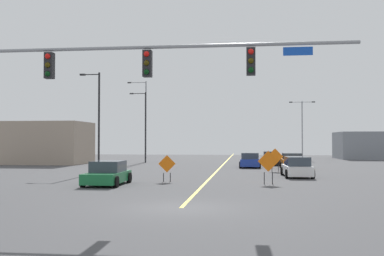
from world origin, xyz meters
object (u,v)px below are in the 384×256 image
Objects in this scene: traffic_signal_assembly at (97,74)px; construction_sign_right_shoulder at (268,163)px; car_blue_mid at (250,161)px; car_white_approaching at (297,167)px; street_lamp_far_right at (98,118)px; car_black_distant at (271,159)px; car_orange_passing at (292,161)px; street_lamp_near_left at (145,118)px; construction_sign_right_lane at (167,165)px; street_lamp_mid_right at (144,124)px; construction_sign_median_far at (275,157)px; car_green_far at (107,174)px; street_lamp_far_left at (302,125)px.

traffic_signal_assembly reaches higher than construction_sign_right_shoulder.
construction_sign_right_shoulder is 16.96m from car_blue_mid.
street_lamp_far_right is at bearing 170.55° from car_white_approaching.
car_black_distant reaches higher than car_white_approaching.
car_orange_passing is (0.57, 9.42, 0.01)m from car_white_approaching.
traffic_signal_assembly is at bearing -80.00° from street_lamp_near_left.
street_lamp_near_left reaches higher than construction_sign_right_lane.
car_black_distant is (14.59, -3.47, -3.93)m from street_lamp_mid_right.
construction_sign_median_far is 10.45m from car_black_distant.
car_green_far is (-3.14, -2.32, -0.41)m from construction_sign_right_lane.
car_blue_mid is at bearing -33.55° from street_lamp_mid_right.
street_lamp_mid_right is at bearing 148.39° from car_orange_passing.
car_black_distant is at bearing -108.39° from street_lamp_far_left.
traffic_signal_assembly is 9.99m from car_green_far.
street_lamp_mid_right reaches higher than car_black_distant.
street_lamp_far_left is at bearing 80.12° from construction_sign_right_shoulder.
street_lamp_near_left reaches higher than car_white_approaching.
construction_sign_median_far is (14.47, 2.85, -3.29)m from street_lamp_far_right.
street_lamp_near_left is 29.50m from car_green_far.
car_white_approaching is 9.43m from car_orange_passing.
construction_sign_right_lane is at bearing 85.27° from traffic_signal_assembly.
street_lamp_mid_right reaches higher than street_lamp_far_left.
car_black_distant is at bearing 69.97° from construction_sign_right_lane.
construction_sign_right_shoulder reaches higher than construction_sign_right_lane.
construction_sign_right_shoulder is at bearing -62.11° from street_lamp_mid_right.
street_lamp_far_right is (-19.88, -29.01, -0.35)m from street_lamp_far_left.
street_lamp_near_left reaches higher than construction_sign_median_far.
street_lamp_far_left is at bearing 70.67° from construction_sign_right_lane.
car_white_approaching is (1.19, -5.46, -0.51)m from construction_sign_median_far.
car_black_distant is at bearing -13.39° from street_lamp_mid_right.
traffic_signal_assembly is at bearing -103.09° from car_blue_mid.
traffic_signal_assembly is at bearing -111.75° from car_orange_passing.
street_lamp_far_left is 2.06× the size of car_blue_mid.
street_lamp_near_left reaches higher than street_lamp_mid_right.
street_lamp_near_left is 27.33m from car_white_approaching.
construction_sign_right_shoulder is at bearing -63.28° from street_lamp_near_left.
car_orange_passing is at bearing -24.69° from car_blue_mid.
construction_sign_right_lane is 12.70m from construction_sign_median_far.
car_black_distant is (-5.23, -15.72, -4.16)m from street_lamp_far_left.
construction_sign_median_far is 4.36m from car_orange_passing.
street_lamp_far_right reaches higher than construction_sign_right_shoulder.
construction_sign_right_lane is 16.91m from car_blue_mid.
car_black_distant is 0.95× the size of car_orange_passing.
car_green_far is (3.94, -9.79, -3.85)m from street_lamp_far_right.
street_lamp_near_left is 2.42m from street_lamp_mid_right.
street_lamp_near_left is 2.27× the size of car_white_approaching.
construction_sign_right_shoulder is 11.28m from construction_sign_median_far.
car_orange_passing is at bearing -99.32° from street_lamp_far_left.
street_lamp_far_right is at bearing -137.79° from car_black_distant.
car_black_distant is at bearing 103.71° from car_orange_passing.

